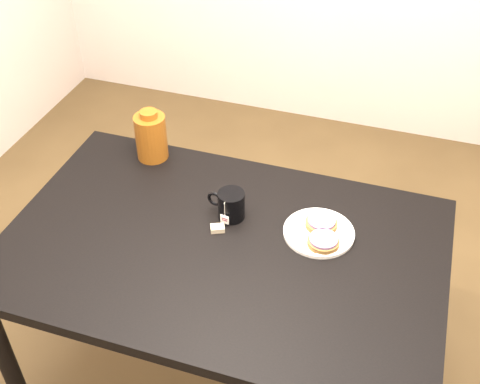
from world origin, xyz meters
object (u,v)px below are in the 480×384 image
Objects in this scene: table at (223,262)px; teabag_pouch at (218,228)px; mug at (231,205)px; bagel_package at (151,136)px; plate at (319,232)px; bagel_front at (323,241)px; bagel_back at (321,223)px.

table is 0.11m from teabag_pouch.
mug is 0.09m from teabag_pouch.
bagel_package reaches higher than table.
teabag_pouch is (-0.02, -0.08, -0.04)m from mug.
table is 0.33m from plate.
plate is 1.16× the size of bagel_package.
bagel_front is 0.34m from teabag_pouch.
bagel_package reaches higher than mug.
plate is at bearing 8.39° from mug.
plate is at bearing -92.30° from bagel_back.
teabag_pouch is at bearing -96.35° from mug.
teabag_pouch reaches higher than table.
bagel_back is at bearing -16.01° from bagel_package.
table is at bearing -149.53° from bagel_back.
bagel_front is at bearing -65.59° from plate.
teabag_pouch reaches higher than plate.
plate is 5.12× the size of teabag_pouch.
bagel_front is 0.33m from mug.
mug is at bearing 76.57° from teabag_pouch.
bagel_package reaches higher than teabag_pouch.
bagel_back is at bearing 30.47° from table.
mug is 0.45m from bagel_package.
mug is (-0.32, 0.05, 0.03)m from bagel_front.
teabag_pouch is 0.23× the size of bagel_package.
table is 0.35m from bagel_back.
plate is (0.28, 0.14, 0.09)m from table.
plate is 1.67× the size of bagel_front.
bagel_package is at bearing 161.88° from plate.
bagel_front is 0.77m from bagel_package.
table is 0.34m from bagel_front.
mug is at bearing -178.69° from plate.
bagel_front reaches higher than table.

